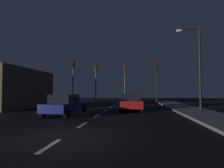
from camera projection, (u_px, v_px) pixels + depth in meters
The scene contains 17 objects.
ground_plane at pixel (99, 115), 14.11m from camera, with size 80.00×80.00×0.00m, color black.
sidewalk_curb_right at pixel (206, 115), 13.25m from camera, with size 3.00×40.00×0.15m, color gray.
lane_stripe_nearest at pixel (50, 146), 5.97m from camera, with size 0.16×1.60×0.01m, color silver.
lane_stripe_second at pixel (82, 125), 9.74m from camera, with size 0.16×1.60×0.01m, color silver.
lane_stripe_third at pixel (97, 116), 13.51m from camera, with size 0.16×1.60×0.01m, color silver.
lane_stripe_fourth at pixel (105, 110), 17.29m from camera, with size 0.16×1.60×0.01m, color silver.
lane_stripe_fifth at pixel (110, 107), 21.06m from camera, with size 0.16×1.60×0.01m, color silver.
lane_stripe_sixth at pixel (114, 105), 24.83m from camera, with size 0.16×1.60×0.01m, color silver.
lane_stripe_seventh at pixel (117, 103), 28.60m from camera, with size 0.16×1.60×0.01m, color silver.
traffic_signal_far_left at pixel (73, 74), 23.45m from camera, with size 0.32×0.38×5.48m.
traffic_signal_center_left at pixel (96, 77), 23.10m from camera, with size 0.32×0.38×4.91m.
traffic_signal_center_right at pixel (125, 78), 22.70m from camera, with size 0.32×0.38×4.78m.
traffic_signal_far_right at pixel (156, 75), 22.28m from camera, with size 0.32×0.38×5.17m.
car_stopped_ahead at pixel (130, 102), 16.90m from camera, with size 2.13×4.18×1.54m.
car_adjacent_lane at pixel (65, 105), 13.93m from camera, with size 2.08×4.68×1.48m.
street_lamp_right at pixel (196, 61), 15.34m from camera, with size 1.90×0.36×6.81m.
storefront_left at pixel (12, 88), 20.68m from camera, with size 4.87×9.81×4.07m, color brown.
Camera 1 is at (2.62, -6.98, 1.68)m, focal length 30.92 mm.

